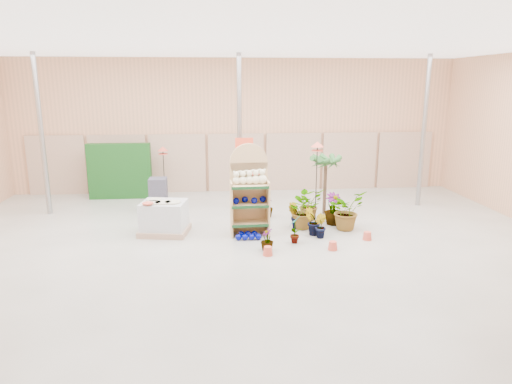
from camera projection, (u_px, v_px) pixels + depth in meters
room at (245, 147)px, 10.61m from camera, size 15.20×12.10×4.70m
display_shelf at (249, 193)px, 11.26m from camera, size 0.96×0.62×2.25m
teddy_bears at (251, 178)px, 11.07m from camera, size 0.84×0.23×0.37m
gazing_balls_shelf at (250, 200)px, 11.17m from camera, size 0.83×0.28×0.16m
gazing_balls_floor at (248, 236)px, 11.04m from camera, size 0.63×0.39×0.15m
pallet_stack at (164, 218)px, 11.35m from camera, size 1.30×1.14×0.86m
charcoal_planters at (158, 195)px, 13.27m from camera, size 0.50×0.50×1.00m
trellis_stock at (120, 171)px, 14.75m from camera, size 2.00×0.30×1.80m
offer_sign at (244, 160)px, 12.77m from camera, size 0.50×0.08×2.20m
bird_table_front at (254, 173)px, 11.29m from camera, size 0.34×0.34×1.62m
bird_table_right at (317, 147)px, 12.05m from camera, size 0.34×0.34×2.17m
bird_table_back at (163, 150)px, 14.39m from camera, size 0.34×0.34×1.73m
palm at (326, 161)px, 12.84m from camera, size 0.70×0.70×1.80m
potted_plant_1 at (312, 222)px, 11.23m from camera, size 0.42×0.36×0.69m
potted_plant_2 at (301, 210)px, 11.76m from camera, size 1.02×1.08×0.95m
potted_plant_3 at (333, 209)px, 12.08m from camera, size 0.63×0.63×0.86m
potted_plant_4 at (332, 205)px, 12.82m from camera, size 0.28×0.37×0.65m
potted_plant_5 at (295, 216)px, 11.74m from camera, size 0.39×0.32×0.69m
potted_plant_6 at (309, 204)px, 12.54m from camera, size 1.00×0.99×0.84m
potted_plant_7 at (267, 240)px, 10.22m from camera, size 0.33×0.33×0.52m
potted_plant_8 at (295, 229)px, 10.69m from camera, size 0.38×0.43×0.68m
potted_plant_9 at (320, 226)px, 11.08m from camera, size 0.32×0.37×0.58m
potted_plant_10 at (346, 210)px, 11.67m from camera, size 1.20×1.17×1.01m
potted_plant_11 at (267, 206)px, 12.76m from camera, size 0.50×0.50×0.64m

